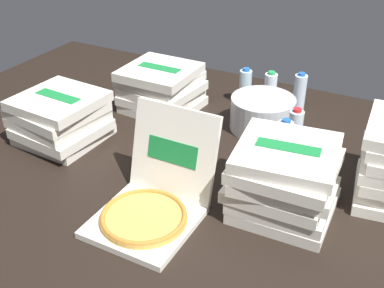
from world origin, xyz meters
name	(u,v)px	position (x,y,z in m)	size (l,w,h in m)	color
ground_plane	(180,185)	(0.00, 0.00, -0.01)	(3.20, 2.40, 0.02)	black
open_pizza_box	(152,200)	(0.01, -0.23, 0.07)	(0.36, 0.46, 0.37)	silver
pizza_stack_left_near	(161,88)	(-0.43, 0.57, 0.12)	(0.41, 0.40, 0.24)	silver
pizza_stack_left_far	(60,119)	(-0.67, 0.05, 0.12)	(0.41, 0.40, 0.24)	silver
pizza_stack_right_near	(285,180)	(0.43, 0.03, 0.14)	(0.40, 0.40, 0.28)	silver
ice_bucket	(262,113)	(0.13, 0.61, 0.08)	(0.32, 0.32, 0.17)	#B7BABF
water_bottle_0	(295,130)	(0.33, 0.50, 0.10)	(0.07, 0.07, 0.21)	white
water_bottle_1	(270,90)	(0.08, 0.86, 0.10)	(0.07, 0.07, 0.21)	white
water_bottle_2	(284,141)	(0.32, 0.38, 0.10)	(0.07, 0.07, 0.21)	silver
water_bottle_3	(245,87)	(-0.06, 0.84, 0.10)	(0.07, 0.07, 0.21)	silver
water_bottle_4	(300,92)	(0.22, 0.91, 0.10)	(0.07, 0.07, 0.21)	silver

